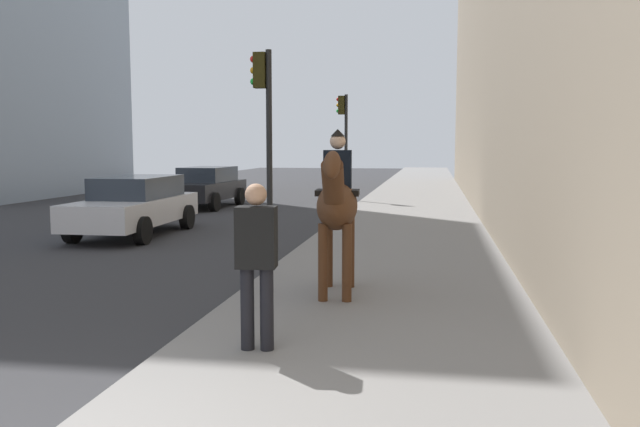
{
  "coord_description": "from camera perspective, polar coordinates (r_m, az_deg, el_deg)",
  "views": [
    {
      "loc": [
        -3.48,
        -2.72,
        2.19
      ],
      "look_at": [
        4.0,
        -1.42,
        1.4
      ],
      "focal_mm": 36.43,
      "sensor_mm": 36.0,
      "label": 1
    }
  ],
  "objects": [
    {
      "name": "car_near_lane",
      "position": [
        23.56,
        -9.96,
        2.38
      ],
      "size": [
        4.19,
        2.01,
        1.44
      ],
      "rotation": [
        0.0,
        0.0,
        3.1
      ],
      "color": "black",
      "rests_on": "ground"
    },
    {
      "name": "pedestrian_greeting",
      "position": [
        6.58,
        -5.6,
        -3.67
      ],
      "size": [
        0.29,
        0.42,
        1.7
      ],
      "rotation": [
        0.0,
        0.0,
        0.09
      ],
      "color": "black",
      "rests_on": "sidewalk_slab"
    },
    {
      "name": "car_far_lane",
      "position": [
        16.56,
        -15.94,
        0.77
      ],
      "size": [
        4.56,
        1.97,
        1.44
      ],
      "rotation": [
        0.0,
        0.0,
        3.16
      ],
      "color": "silver",
      "rests_on": "ground"
    },
    {
      "name": "traffic_light_near_curb",
      "position": [
        13.16,
        -4.86,
        8.27
      ],
      "size": [
        0.2,
        0.44,
        4.09
      ],
      "color": "black",
      "rests_on": "ground"
    },
    {
      "name": "mounted_horse_near",
      "position": [
        8.93,
        1.5,
        0.9
      ],
      "size": [
        2.15,
        0.67,
        2.31
      ],
      "rotation": [
        0.0,
        0.0,
        3.22
      ],
      "color": "#4C2B16",
      "rests_on": "sidewalk_slab"
    },
    {
      "name": "traffic_light_far_curb",
      "position": [
        24.96,
        2.11,
        7.25
      ],
      "size": [
        0.2,
        0.44,
        4.14
      ],
      "color": "black",
      "rests_on": "ground"
    }
  ]
}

